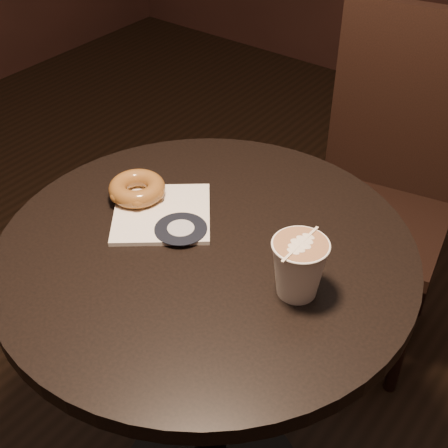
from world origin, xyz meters
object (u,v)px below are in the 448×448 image
(cafe_table, at_px, (208,328))
(chair, at_px, (387,173))
(latte_cup, at_px, (299,268))
(pastry_bag, at_px, (162,213))
(doughnut, at_px, (137,188))

(cafe_table, relative_size, chair, 0.81)
(latte_cup, bearing_deg, cafe_table, 179.64)
(pastry_bag, distance_m, doughnut, 0.07)
(pastry_bag, distance_m, latte_cup, 0.29)
(chair, height_order, doughnut, chair)
(chair, distance_m, doughnut, 0.77)
(cafe_table, bearing_deg, doughnut, 170.75)
(latte_cup, bearing_deg, pastry_bag, 175.87)
(chair, bearing_deg, latte_cup, -88.40)
(cafe_table, height_order, doughnut, doughnut)
(pastry_bag, height_order, doughnut, doughnut)
(cafe_table, xyz_separation_m, doughnut, (-0.18, 0.03, 0.22))
(chair, relative_size, latte_cup, 9.78)
(chair, distance_m, pastry_bag, 0.76)
(chair, bearing_deg, cafe_table, -102.11)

